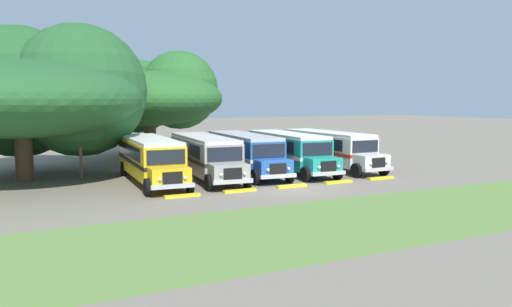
{
  "coord_description": "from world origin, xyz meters",
  "views": [
    {
      "loc": [
        -15.41,
        -25.6,
        5.28
      ],
      "look_at": [
        0.0,
        4.99,
        1.6
      ],
      "focal_mm": 35.2,
      "sensor_mm": 36.0,
      "label": 1
    }
  ],
  "objects_px": {
    "parked_bus_slot_0": "(150,157)",
    "secondary_tree": "(25,96)",
    "parked_bus_slot_4": "(329,148)",
    "utility_pole": "(79,119)",
    "parked_bus_slot_3": "(288,150)",
    "parked_bus_slot_1": "(205,155)",
    "broad_shade_tree": "(150,95)",
    "parked_bus_slot_2": "(245,152)"
  },
  "relations": [
    {
      "from": "parked_bus_slot_1",
      "to": "parked_bus_slot_2",
      "type": "xyz_separation_m",
      "value": [
        3.27,
        0.63,
        0.0
      ]
    },
    {
      "from": "parked_bus_slot_4",
      "to": "secondary_tree",
      "type": "relative_size",
      "value": 0.63
    },
    {
      "from": "parked_bus_slot_0",
      "to": "parked_bus_slot_4",
      "type": "distance_m",
      "value": 14.05
    },
    {
      "from": "parked_bus_slot_0",
      "to": "parked_bus_slot_3",
      "type": "bearing_deg",
      "value": 93.93
    },
    {
      "from": "parked_bus_slot_1",
      "to": "utility_pole",
      "type": "bearing_deg",
      "value": -107.31
    },
    {
      "from": "parked_bus_slot_1",
      "to": "parked_bus_slot_4",
      "type": "distance_m",
      "value": 10.31
    },
    {
      "from": "parked_bus_slot_0",
      "to": "parked_bus_slot_3",
      "type": "distance_m",
      "value": 10.39
    },
    {
      "from": "parked_bus_slot_2",
      "to": "utility_pole",
      "type": "xyz_separation_m",
      "value": [
        -10.87,
        2.48,
        2.42
      ]
    },
    {
      "from": "parked_bus_slot_3",
      "to": "parked_bus_slot_4",
      "type": "xyz_separation_m",
      "value": [
        3.65,
        0.04,
        0.0
      ]
    },
    {
      "from": "parked_bus_slot_0",
      "to": "secondary_tree",
      "type": "distance_m",
      "value": 9.55
    },
    {
      "from": "parked_bus_slot_2",
      "to": "secondary_tree",
      "type": "xyz_separation_m",
      "value": [
        -14.01,
        4.56,
        3.97
      ]
    },
    {
      "from": "utility_pole",
      "to": "secondary_tree",
      "type": "bearing_deg",
      "value": 146.58
    },
    {
      "from": "parked_bus_slot_0",
      "to": "parked_bus_slot_1",
      "type": "distance_m",
      "value": 3.74
    },
    {
      "from": "parked_bus_slot_1",
      "to": "utility_pole",
      "type": "xyz_separation_m",
      "value": [
        -7.6,
        3.11,
        2.42
      ]
    },
    {
      "from": "parked_bus_slot_1",
      "to": "broad_shade_tree",
      "type": "relative_size",
      "value": 0.78
    },
    {
      "from": "parked_bus_slot_2",
      "to": "utility_pole",
      "type": "height_order",
      "value": "utility_pole"
    },
    {
      "from": "parked_bus_slot_0",
      "to": "secondary_tree",
      "type": "xyz_separation_m",
      "value": [
        -7.0,
        5.14,
        3.97
      ]
    },
    {
      "from": "secondary_tree",
      "to": "parked_bus_slot_1",
      "type": "bearing_deg",
      "value": -25.78
    },
    {
      "from": "parked_bus_slot_0",
      "to": "parked_bus_slot_3",
      "type": "relative_size",
      "value": 1.0
    },
    {
      "from": "parked_bus_slot_4",
      "to": "secondary_tree",
      "type": "xyz_separation_m",
      "value": [
        -21.04,
        4.94,
        3.97
      ]
    },
    {
      "from": "parked_bus_slot_0",
      "to": "parked_bus_slot_3",
      "type": "height_order",
      "value": "same"
    },
    {
      "from": "parked_bus_slot_0",
      "to": "secondary_tree",
      "type": "bearing_deg",
      "value": -123.24
    },
    {
      "from": "parked_bus_slot_3",
      "to": "parked_bus_slot_4",
      "type": "bearing_deg",
      "value": 94.52
    },
    {
      "from": "parked_bus_slot_2",
      "to": "parked_bus_slot_4",
      "type": "xyz_separation_m",
      "value": [
        7.03,
        -0.38,
        0.0
      ]
    },
    {
      "from": "parked_bus_slot_1",
      "to": "parked_bus_slot_4",
      "type": "bearing_deg",
      "value": 96.33
    },
    {
      "from": "secondary_tree",
      "to": "parked_bus_slot_2",
      "type": "bearing_deg",
      "value": -18.02
    },
    {
      "from": "parked_bus_slot_3",
      "to": "secondary_tree",
      "type": "relative_size",
      "value": 0.64
    },
    {
      "from": "parked_bus_slot_2",
      "to": "secondary_tree",
      "type": "relative_size",
      "value": 0.64
    },
    {
      "from": "broad_shade_tree",
      "to": "parked_bus_slot_2",
      "type": "bearing_deg",
      "value": -77.78
    },
    {
      "from": "parked_bus_slot_1",
      "to": "secondary_tree",
      "type": "xyz_separation_m",
      "value": [
        -10.74,
        5.19,
        3.97
      ]
    },
    {
      "from": "broad_shade_tree",
      "to": "secondary_tree",
      "type": "relative_size",
      "value": 0.82
    },
    {
      "from": "parked_bus_slot_0",
      "to": "parked_bus_slot_4",
      "type": "xyz_separation_m",
      "value": [
        14.04,
        0.2,
        0.0
      ]
    },
    {
      "from": "parked_bus_slot_3",
      "to": "utility_pole",
      "type": "height_order",
      "value": "utility_pole"
    },
    {
      "from": "parked_bus_slot_0",
      "to": "secondary_tree",
      "type": "height_order",
      "value": "secondary_tree"
    },
    {
      "from": "secondary_tree",
      "to": "utility_pole",
      "type": "distance_m",
      "value": 4.07
    },
    {
      "from": "parked_bus_slot_2",
      "to": "utility_pole",
      "type": "relative_size",
      "value": 1.46
    },
    {
      "from": "parked_bus_slot_4",
      "to": "utility_pole",
      "type": "bearing_deg",
      "value": -99.43
    },
    {
      "from": "parked_bus_slot_1",
      "to": "parked_bus_slot_4",
      "type": "relative_size",
      "value": 1.01
    },
    {
      "from": "parked_bus_slot_2",
      "to": "broad_shade_tree",
      "type": "distance_m",
      "value": 14.91
    },
    {
      "from": "parked_bus_slot_1",
      "to": "broad_shade_tree",
      "type": "xyz_separation_m",
      "value": [
        0.24,
        14.64,
        4.11
      ]
    },
    {
      "from": "parked_bus_slot_3",
      "to": "parked_bus_slot_0",
      "type": "bearing_deg",
      "value": -85.19
    },
    {
      "from": "parked_bus_slot_2",
      "to": "broad_shade_tree",
      "type": "height_order",
      "value": "broad_shade_tree"
    }
  ]
}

